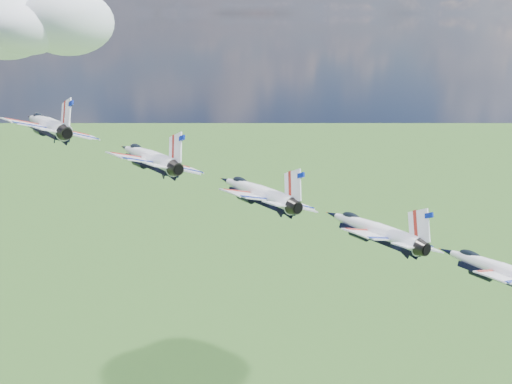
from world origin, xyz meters
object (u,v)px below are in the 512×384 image
jet_0 (46,124)px  jet_3 (372,229)px  jet_1 (148,157)px  jet_4 (497,270)px  jet_2 (256,192)px

jet_0 → jet_3: size_ratio=1.00×
jet_0 → jet_1: 12.53m
jet_1 → jet_4: 37.60m
jet_1 → jet_3: jet_1 is taller
jet_3 → jet_4: 12.53m
jet_4 → jet_2: bearing=130.1°
jet_0 → jet_4: bearing=-49.9°
jet_1 → jet_2: size_ratio=1.00×
jet_0 → jet_2: (17.88, -16.50, -6.06)m
jet_0 → jet_1: jet_0 is taller
jet_0 → jet_1: bearing=-49.9°
jet_0 → jet_3: 37.60m
jet_4 → jet_3: bearing=130.1°
jet_1 → jet_2: 12.53m
jet_0 → jet_1: (8.94, -8.25, -3.03)m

